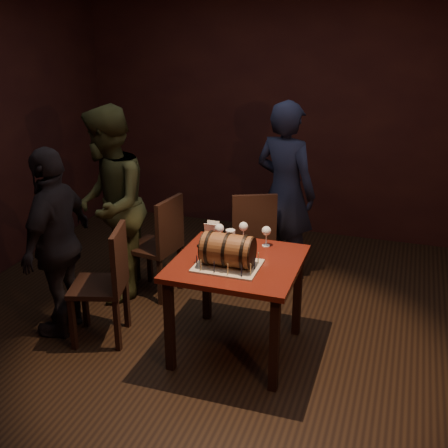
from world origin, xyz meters
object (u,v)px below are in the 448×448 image
at_px(chair_left_front, 108,278).
at_px(person_left_front, 57,243).
at_px(pint_of_ale, 230,240).
at_px(person_left_rear, 109,205).
at_px(person_back, 285,192).
at_px(wine_glass_right, 266,232).
at_px(chair_left_rear, 161,241).
at_px(chair_back, 252,234).
at_px(wine_glass_left, 219,229).
at_px(wine_glass_mid, 243,227).
at_px(pub_table, 237,274).
at_px(barrel_cake, 228,250).

xyz_separation_m(chair_left_front, person_left_front, (-0.43, 0.01, 0.24)).
relative_size(pint_of_ale, person_left_rear, 0.09).
bearing_deg(person_back, person_left_rear, 53.11).
distance_m(chair_left_front, person_left_rear, 0.82).
relative_size(wine_glass_right, chair_left_rear, 0.17).
bearing_deg(wine_glass_right, chair_back, 113.04).
height_order(wine_glass_left, chair_back, chair_back).
xyz_separation_m(chair_back, person_back, (0.22, 0.31, 0.33)).
bearing_deg(wine_glass_right, pint_of_ale, -151.60).
bearing_deg(person_left_front, wine_glass_left, 104.48).
xyz_separation_m(person_back, person_left_rear, (-1.36, -0.88, 0.01)).
xyz_separation_m(chair_back, person_left_rear, (-1.14, -0.56, 0.34)).
bearing_deg(wine_glass_right, wine_glass_mid, 170.44).
bearing_deg(person_left_rear, wine_glass_mid, 59.80).
height_order(wine_glass_mid, person_left_rear, person_left_rear).
height_order(pint_of_ale, chair_left_rear, chair_left_rear).
bearing_deg(chair_left_front, person_left_rear, 117.06).
xyz_separation_m(wine_glass_right, chair_left_front, (-1.12, -0.48, -0.35)).
bearing_deg(person_back, pub_table, 109.01).
bearing_deg(wine_glass_right, wine_glass_left, -169.40).
distance_m(wine_glass_mid, pint_of_ale, 0.18).
bearing_deg(pub_table, person_left_rear, 158.92).
height_order(person_left_rear, person_left_front, person_left_rear).
distance_m(barrel_cake, wine_glass_mid, 0.47).
xyz_separation_m(chair_back, person_left_front, (-1.22, -1.22, 0.24)).
distance_m(pint_of_ale, chair_left_rear, 0.96).
height_order(chair_left_rear, chair_left_front, same).
xyz_separation_m(wine_glass_left, chair_back, (0.04, 0.81, -0.35)).
distance_m(wine_glass_right, person_left_rear, 1.47).
xyz_separation_m(wine_glass_right, chair_left_rear, (-1.04, 0.32, -0.35)).
distance_m(wine_glass_left, pint_of_ale, 0.14).
distance_m(chair_back, person_back, 0.51).
bearing_deg(barrel_cake, person_back, 87.45).
bearing_deg(person_left_front, chair_back, 130.61).
height_order(chair_back, person_left_rear, person_left_rear).
relative_size(wine_glass_right, person_left_front, 0.11).
height_order(pint_of_ale, person_left_front, person_left_front).
height_order(wine_glass_right, chair_back, chair_back).
bearing_deg(pub_table, wine_glass_right, 68.55).
relative_size(pub_table, wine_glass_right, 5.59).
height_order(pub_table, person_left_front, person_left_front).
relative_size(pub_table, chair_back, 0.97).
xyz_separation_m(chair_back, chair_left_rear, (-0.72, -0.43, 0.00)).
bearing_deg(pint_of_ale, pub_table, -59.05).
relative_size(chair_left_front, person_left_front, 0.61).
relative_size(wine_glass_mid, person_left_front, 0.11).
bearing_deg(pub_table, wine_glass_left, 131.18).
height_order(chair_left_front, person_left_front, person_left_front).
height_order(chair_left_rear, person_back, person_back).
height_order(barrel_cake, wine_glass_left, barrel_cake).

